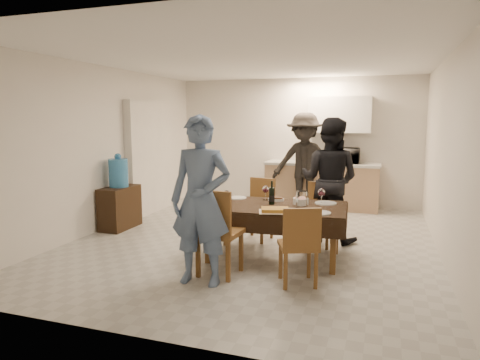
# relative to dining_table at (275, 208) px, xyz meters

# --- Properties ---
(floor) EXTENTS (5.00, 6.00, 0.02)m
(floor) POSITION_rel_dining_table_xyz_m (-0.47, 0.69, -0.66)
(floor) COLOR #ACACA7
(floor) RESTS_ON ground
(ceiling) EXTENTS (5.00, 6.00, 0.02)m
(ceiling) POSITION_rel_dining_table_xyz_m (-0.47, 0.69, 1.94)
(ceiling) COLOR white
(ceiling) RESTS_ON wall_back
(wall_back) EXTENTS (5.00, 0.02, 2.60)m
(wall_back) POSITION_rel_dining_table_xyz_m (-0.47, 3.69, 0.64)
(wall_back) COLOR silver
(wall_back) RESTS_ON floor
(wall_front) EXTENTS (5.00, 0.02, 2.60)m
(wall_front) POSITION_rel_dining_table_xyz_m (-0.47, -2.31, 0.64)
(wall_front) COLOR silver
(wall_front) RESTS_ON floor
(wall_left) EXTENTS (0.02, 6.00, 2.60)m
(wall_left) POSITION_rel_dining_table_xyz_m (-2.97, 0.69, 0.64)
(wall_left) COLOR silver
(wall_left) RESTS_ON floor
(wall_right) EXTENTS (0.02, 6.00, 2.60)m
(wall_right) POSITION_rel_dining_table_xyz_m (2.03, 0.69, 0.64)
(wall_right) COLOR silver
(wall_right) RESTS_ON floor
(stub_partition) EXTENTS (0.15, 1.40, 2.10)m
(stub_partition) POSITION_rel_dining_table_xyz_m (-2.89, 1.89, 0.39)
(stub_partition) COLOR beige
(stub_partition) RESTS_ON floor
(kitchen_base_cabinet) EXTENTS (2.20, 0.60, 0.86)m
(kitchen_base_cabinet) POSITION_rel_dining_table_xyz_m (0.13, 3.37, -0.23)
(kitchen_base_cabinet) COLOR tan
(kitchen_base_cabinet) RESTS_ON floor
(kitchen_worktop) EXTENTS (2.24, 0.64, 0.05)m
(kitchen_worktop) POSITION_rel_dining_table_xyz_m (0.13, 3.37, 0.23)
(kitchen_worktop) COLOR #BABAB5
(kitchen_worktop) RESTS_ON kitchen_base_cabinet
(upper_cabinet) EXTENTS (1.20, 0.34, 0.70)m
(upper_cabinet) POSITION_rel_dining_table_xyz_m (0.43, 3.51, 1.19)
(upper_cabinet) COLOR white
(upper_cabinet) RESTS_ON wall_back
(dining_table) EXTENTS (1.83, 1.14, 0.69)m
(dining_table) POSITION_rel_dining_table_xyz_m (0.00, 0.00, 0.00)
(dining_table) COLOR black
(dining_table) RESTS_ON floor
(chair_near_left) EXTENTS (0.49, 0.49, 0.54)m
(chair_near_left) POSITION_rel_dining_table_xyz_m (-0.45, -0.85, -0.04)
(chair_near_left) COLOR brown
(chair_near_left) RESTS_ON floor
(chair_near_right) EXTENTS (0.52, 0.53, 0.47)m
(chair_near_right) POSITION_rel_dining_table_xyz_m (0.45, -0.83, -0.13)
(chair_near_right) COLOR brown
(chair_near_right) RESTS_ON floor
(chair_far_left) EXTENTS (0.48, 0.48, 0.48)m
(chair_far_left) POSITION_rel_dining_table_xyz_m (-0.45, 0.66, -0.11)
(chair_far_left) COLOR brown
(chair_far_left) RESTS_ON floor
(chair_far_right) EXTENTS (0.43, 0.43, 0.47)m
(chair_far_right) POSITION_rel_dining_table_xyz_m (0.45, 0.67, -0.12)
(chair_far_right) COLOR brown
(chair_far_right) RESTS_ON floor
(console) EXTENTS (0.37, 0.74, 0.68)m
(console) POSITION_rel_dining_table_xyz_m (-2.75, 0.68, -0.32)
(console) COLOR black
(console) RESTS_ON floor
(water_jug) EXTENTS (0.30, 0.30, 0.46)m
(water_jug) POSITION_rel_dining_table_xyz_m (-2.75, 0.68, 0.25)
(water_jug) COLOR #3B8ED4
(water_jug) RESTS_ON console
(wine_bottle) EXTENTS (0.08, 0.08, 0.30)m
(wine_bottle) POSITION_rel_dining_table_xyz_m (-0.05, 0.05, 0.18)
(wine_bottle) COLOR black
(wine_bottle) RESTS_ON dining_table
(water_pitcher) EXTENTS (0.13, 0.13, 0.21)m
(water_pitcher) POSITION_rel_dining_table_xyz_m (0.35, -0.05, 0.14)
(water_pitcher) COLOR white
(water_pitcher) RESTS_ON dining_table
(savoury_tart) EXTENTS (0.44, 0.37, 0.05)m
(savoury_tart) POSITION_rel_dining_table_xyz_m (0.10, -0.38, 0.06)
(savoury_tart) COLOR #A98231
(savoury_tart) RESTS_ON dining_table
(salad_bowl) EXTENTS (0.20, 0.20, 0.08)m
(salad_bowl) POSITION_rel_dining_table_xyz_m (0.30, 0.18, 0.07)
(salad_bowl) COLOR silver
(salad_bowl) RESTS_ON dining_table
(mushroom_dish) EXTENTS (0.19, 0.19, 0.03)m
(mushroom_dish) POSITION_rel_dining_table_xyz_m (-0.05, 0.28, 0.05)
(mushroom_dish) COLOR silver
(mushroom_dish) RESTS_ON dining_table
(wine_glass_a) EXTENTS (0.09, 0.09, 0.20)m
(wine_glass_a) POSITION_rel_dining_table_xyz_m (-0.55, -0.25, 0.13)
(wine_glass_a) COLOR white
(wine_glass_a) RESTS_ON dining_table
(wine_glass_b) EXTENTS (0.09, 0.09, 0.21)m
(wine_glass_b) POSITION_rel_dining_table_xyz_m (0.55, 0.25, 0.14)
(wine_glass_b) COLOR white
(wine_glass_b) RESTS_ON dining_table
(wine_glass_c) EXTENTS (0.09, 0.09, 0.20)m
(wine_glass_c) POSITION_rel_dining_table_xyz_m (-0.20, 0.30, 0.13)
(wine_glass_c) COLOR white
(wine_glass_c) RESTS_ON dining_table
(plate_near_left) EXTENTS (0.24, 0.24, 0.01)m
(plate_near_left) POSITION_rel_dining_table_xyz_m (-0.60, -0.30, 0.04)
(plate_near_left) COLOR silver
(plate_near_left) RESTS_ON dining_table
(plate_near_right) EXTENTS (0.27, 0.27, 0.02)m
(plate_near_right) POSITION_rel_dining_table_xyz_m (0.60, -0.30, 0.04)
(plate_near_right) COLOR silver
(plate_near_right) RESTS_ON dining_table
(plate_far_left) EXTENTS (0.25, 0.25, 0.01)m
(plate_far_left) POSITION_rel_dining_table_xyz_m (-0.60, 0.30, 0.04)
(plate_far_left) COLOR silver
(plate_far_left) RESTS_ON dining_table
(plate_far_right) EXTENTS (0.27, 0.27, 0.02)m
(plate_far_right) POSITION_rel_dining_table_xyz_m (0.60, 0.30, 0.04)
(plate_far_right) COLOR silver
(plate_far_right) RESTS_ON dining_table
(microwave) EXTENTS (0.54, 0.37, 0.30)m
(microwave) POSITION_rel_dining_table_xyz_m (0.56, 3.37, 0.40)
(microwave) COLOR white
(microwave) RESTS_ON kitchen_worktop
(person_near) EXTENTS (0.69, 0.47, 1.82)m
(person_near) POSITION_rel_dining_table_xyz_m (-0.55, -1.05, 0.25)
(person_near) COLOR slate
(person_near) RESTS_ON floor
(person_far) EXTENTS (0.99, 0.84, 1.79)m
(person_far) POSITION_rel_dining_table_xyz_m (0.55, 1.05, 0.24)
(person_far) COLOR black
(person_far) RESTS_ON floor
(person_kitchen) EXTENTS (1.22, 0.70, 1.89)m
(person_kitchen) POSITION_rel_dining_table_xyz_m (-0.15, 2.92, 0.28)
(person_kitchen) COLOR black
(person_kitchen) RESTS_ON floor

